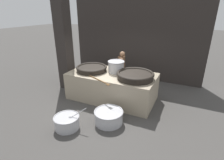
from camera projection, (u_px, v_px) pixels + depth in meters
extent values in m
plane|color=#474442|center=(112.00, 98.00, 7.03)|extent=(60.00, 60.00, 0.00)
cube|color=#2D2826|center=(135.00, 39.00, 8.55)|extent=(6.54, 0.24, 3.95)
cube|color=#2D2826|center=(64.00, 43.00, 7.35)|extent=(0.52, 0.52, 3.95)
cube|color=tan|center=(112.00, 86.00, 6.84)|extent=(3.30, 1.68, 1.04)
cylinder|color=black|center=(92.00, 69.00, 6.92)|extent=(1.17, 1.17, 0.15)
torus|color=black|center=(92.00, 67.00, 6.89)|extent=(1.22, 1.22, 0.09)
cylinder|color=black|center=(135.00, 76.00, 6.15)|extent=(1.27, 1.27, 0.18)
torus|color=black|center=(135.00, 74.00, 6.11)|extent=(1.32, 1.32, 0.10)
cylinder|color=#B7B7BC|center=(116.00, 67.00, 6.73)|extent=(0.60, 0.60, 0.43)
torus|color=#B7B7BC|center=(116.00, 62.00, 6.65)|extent=(0.65, 0.65, 0.04)
cylinder|color=brown|center=(96.00, 79.00, 6.12)|extent=(1.34, 0.63, 0.04)
cube|color=brown|center=(108.00, 85.00, 5.66)|extent=(0.15, 0.14, 0.02)
cylinder|color=brown|center=(121.00, 79.00, 7.79)|extent=(0.12, 0.12, 0.81)
cylinder|color=brown|center=(122.00, 78.00, 7.94)|extent=(0.12, 0.12, 0.81)
cube|color=olive|center=(122.00, 75.00, 7.80)|extent=(0.23, 0.28, 0.53)
cube|color=brown|center=(122.00, 64.00, 7.60)|extent=(0.24, 0.52, 0.60)
cylinder|color=brown|center=(119.00, 65.00, 7.40)|extent=(0.34, 0.15, 0.56)
cylinder|color=brown|center=(121.00, 62.00, 7.85)|extent=(0.34, 0.15, 0.56)
sphere|color=brown|center=(122.00, 54.00, 7.44)|extent=(0.23, 0.23, 0.23)
cylinder|color=#B7B7BC|center=(67.00, 122.00, 5.20)|extent=(0.73, 0.73, 0.37)
torus|color=#B7B7BC|center=(66.00, 117.00, 5.13)|extent=(0.76, 0.76, 0.04)
cylinder|color=orange|center=(67.00, 120.00, 5.17)|extent=(0.64, 0.64, 0.09)
cylinder|color=orange|center=(64.00, 118.00, 5.17)|extent=(0.04, 0.05, 0.03)
cylinder|color=orange|center=(62.00, 121.00, 5.00)|extent=(0.05, 0.05, 0.04)
cylinder|color=orange|center=(67.00, 118.00, 5.14)|extent=(0.03, 0.06, 0.03)
cylinder|color=orange|center=(70.00, 117.00, 5.21)|extent=(0.05, 0.04, 0.03)
cylinder|color=orange|center=(66.00, 121.00, 5.00)|extent=(0.04, 0.05, 0.03)
cylinder|color=orange|center=(66.00, 116.00, 5.24)|extent=(0.05, 0.05, 0.04)
cylinder|color=orange|center=(67.00, 118.00, 5.15)|extent=(0.06, 0.05, 0.03)
cylinder|color=orange|center=(66.00, 114.00, 5.36)|extent=(0.05, 0.04, 0.03)
cylinder|color=orange|center=(65.00, 119.00, 5.09)|extent=(0.04, 0.04, 0.03)
cylinder|color=orange|center=(66.00, 118.00, 5.15)|extent=(0.05, 0.05, 0.03)
cylinder|color=orange|center=(64.00, 116.00, 5.25)|extent=(0.03, 0.04, 0.03)
sphere|color=#B7B7BC|center=(71.00, 118.00, 5.14)|extent=(0.13, 0.13, 0.13)
cylinder|color=#B7B7BC|center=(78.00, 113.00, 5.07)|extent=(0.46, 0.22, 0.35)
cylinder|color=#B7B7BC|center=(109.00, 117.00, 5.43)|extent=(0.87, 0.87, 0.40)
torus|color=#B7B7BC|center=(109.00, 112.00, 5.36)|extent=(0.91, 0.91, 0.04)
cylinder|color=tan|center=(109.00, 115.00, 5.40)|extent=(0.77, 0.77, 0.10)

